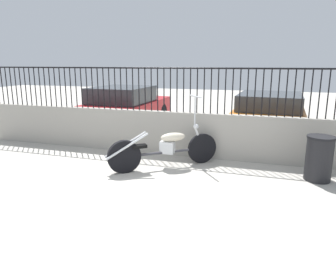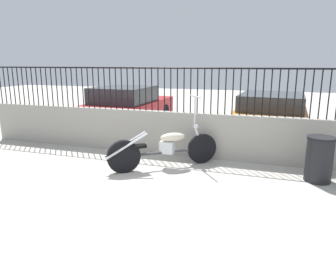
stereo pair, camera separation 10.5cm
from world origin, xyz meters
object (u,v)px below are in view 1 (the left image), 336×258
Objects in this scene: car_red at (125,107)px; car_orange at (269,115)px; trash_bin at (319,158)px; motorcycle_dark_grey at (160,149)px.

car_orange is (4.45, -0.12, -0.02)m from car_red.
trash_bin is 6.11m from car_red.
motorcycle_dark_grey is 0.48× the size of car_red.
car_red is at bearing 87.30° from motorcycle_dark_grey.
trash_bin is 3.14m from car_orange.
trash_bin is 0.19× the size of car_orange.
trash_bin is at bearing -32.71° from motorcycle_dark_grey.
motorcycle_dark_grey reaches higher than car_orange.
car_red is (-2.32, 3.38, 0.27)m from motorcycle_dark_grey.
trash_bin is at bearing -118.98° from car_red.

